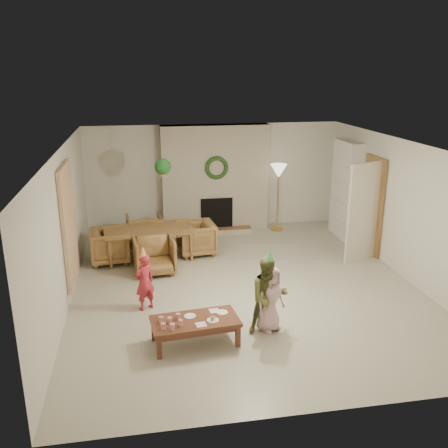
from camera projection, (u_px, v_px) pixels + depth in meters
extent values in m
plane|color=#B7B29E|center=(244.00, 285.00, 8.85)|extent=(7.00, 7.00, 0.00)
plane|color=white|center=(246.00, 146.00, 8.10)|extent=(7.00, 7.00, 0.00)
plane|color=silver|center=(214.00, 177.00, 11.76)|extent=(7.00, 0.00, 7.00)
plane|color=silver|center=(316.00, 314.00, 5.19)|extent=(7.00, 0.00, 7.00)
plane|color=silver|center=(64.00, 228.00, 7.98)|extent=(0.00, 7.00, 7.00)
plane|color=silver|center=(406.00, 211.00, 8.97)|extent=(0.00, 7.00, 7.00)
cube|color=#4F1D15|center=(215.00, 179.00, 11.57)|extent=(2.50, 0.40, 2.50)
cube|color=brown|center=(218.00, 231.00, 11.60)|extent=(1.60, 0.30, 0.12)
cube|color=black|center=(216.00, 213.00, 11.64)|extent=(0.75, 0.12, 0.75)
torus|color=#1A3E17|center=(217.00, 168.00, 11.26)|extent=(0.54, 0.10, 0.54)
cylinder|color=gold|center=(277.00, 229.00, 11.90)|extent=(0.30, 0.30, 0.03)
cylinder|color=gold|center=(278.00, 200.00, 11.68)|extent=(0.03, 0.03, 1.44)
cone|color=beige|center=(279.00, 171.00, 11.47)|extent=(0.38, 0.38, 0.32)
cube|color=white|center=(346.00, 190.00, 11.15)|extent=(0.30, 1.00, 2.20)
cube|color=white|center=(343.00, 217.00, 11.34)|extent=(0.30, 0.92, 0.03)
cube|color=white|center=(344.00, 200.00, 11.22)|extent=(0.30, 0.92, 0.03)
cube|color=white|center=(345.00, 183.00, 11.10)|extent=(0.30, 0.92, 0.03)
cube|color=white|center=(347.00, 166.00, 10.98)|extent=(0.30, 0.92, 0.03)
cube|color=#AD341F|center=(345.00, 213.00, 11.16)|extent=(0.20, 0.40, 0.24)
cube|color=#284793|center=(343.00, 194.00, 11.22)|extent=(0.20, 0.44, 0.24)
cube|color=gold|center=(347.00, 179.00, 10.96)|extent=(0.20, 0.36, 0.22)
cube|color=brown|center=(373.00, 206.00, 10.16)|extent=(0.05, 0.86, 2.04)
cube|color=beige|center=(363.00, 212.00, 9.75)|extent=(0.77, 0.32, 2.00)
cube|color=beige|center=(68.00, 225.00, 8.17)|extent=(0.06, 1.20, 2.00)
imported|color=brown|center=(149.00, 244.00, 10.03)|extent=(1.86, 1.15, 0.62)
imported|color=brown|center=(155.00, 256.00, 9.30)|extent=(0.80, 0.82, 0.69)
imported|color=brown|center=(145.00, 231.00, 10.73)|extent=(0.80, 0.82, 0.69)
imported|color=brown|center=(110.00, 246.00, 9.82)|extent=(0.82, 0.80, 0.69)
imported|color=brown|center=(196.00, 238.00, 10.26)|extent=(0.82, 0.80, 0.69)
cylinder|color=tan|center=(162.00, 155.00, 9.39)|extent=(0.01, 0.01, 0.70)
cylinder|color=#9F5C33|center=(163.00, 173.00, 9.50)|extent=(0.16, 0.16, 0.12)
sphere|color=#16431A|center=(163.00, 167.00, 9.46)|extent=(0.32, 0.32, 0.32)
cube|color=brown|center=(195.00, 321.00, 6.89)|extent=(1.27, 0.73, 0.06)
cube|color=brown|center=(195.00, 325.00, 6.91)|extent=(1.17, 0.63, 0.07)
cube|color=brown|center=(159.00, 348.00, 6.57)|extent=(0.07, 0.07, 0.32)
cube|color=brown|center=(238.00, 336.00, 6.87)|extent=(0.07, 0.07, 0.32)
cube|color=brown|center=(154.00, 330.00, 7.03)|extent=(0.07, 0.07, 0.32)
cube|color=brown|center=(228.00, 320.00, 7.32)|extent=(0.07, 0.07, 0.32)
cylinder|color=silver|center=(163.00, 326.00, 6.62)|extent=(0.07, 0.07, 0.08)
cylinder|color=silver|center=(161.00, 320.00, 6.79)|extent=(0.07, 0.07, 0.08)
cylinder|color=silver|center=(172.00, 327.00, 6.60)|extent=(0.07, 0.07, 0.08)
cylinder|color=silver|center=(170.00, 320.00, 6.78)|extent=(0.07, 0.07, 0.08)
cylinder|color=silver|center=(181.00, 323.00, 6.71)|extent=(0.07, 0.07, 0.08)
cylinder|color=silver|center=(178.00, 316.00, 6.88)|extent=(0.07, 0.07, 0.08)
cylinder|color=white|center=(190.00, 316.00, 6.97)|extent=(0.18, 0.18, 0.01)
cylinder|color=white|center=(213.00, 320.00, 6.86)|extent=(0.18, 0.18, 0.01)
cylinder|color=white|center=(222.00, 312.00, 7.08)|extent=(0.18, 0.18, 0.01)
sphere|color=tan|center=(213.00, 318.00, 6.85)|extent=(0.07, 0.07, 0.07)
cube|color=#FFBBC2|center=(201.00, 325.00, 6.74)|extent=(0.15, 0.15, 0.01)
cube|color=#FFBBC2|center=(214.00, 311.00, 7.12)|extent=(0.15, 0.15, 0.01)
imported|color=#AE2531|center=(145.00, 282.00, 7.85)|extent=(0.41, 0.37, 0.94)
cone|color=#F7DD52|center=(143.00, 252.00, 7.69)|extent=(0.15, 0.15, 0.18)
imported|color=brown|center=(268.00, 296.00, 7.11)|extent=(0.57, 0.45, 1.17)
cone|color=#53C261|center=(270.00, 256.00, 6.93)|extent=(0.18, 0.18, 0.19)
imported|color=beige|center=(270.00, 299.00, 7.21)|extent=(0.58, 0.52, 1.00)
cone|color=#AEAEB5|center=(271.00, 264.00, 7.05)|extent=(0.17, 0.17, 0.18)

